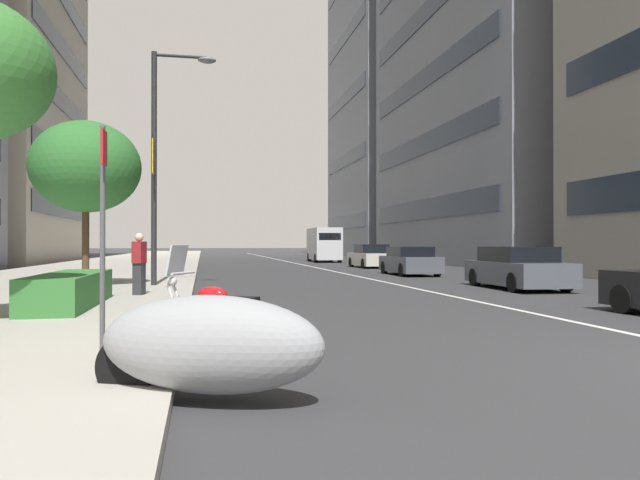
{
  "coord_description": "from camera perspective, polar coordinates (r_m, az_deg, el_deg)",
  "views": [
    {
      "loc": [
        -5.6,
        6.98,
        1.5
      ],
      "look_at": [
        15.91,
        2.76,
        1.63
      ],
      "focal_mm": 33.72,
      "sensor_mm": 36.0,
      "label": 1
    }
  ],
  "objects": [
    {
      "name": "car_far_down_avenue",
      "position": [
        37.63,
        4.82,
        -1.61
      ],
      "size": [
        4.3,
        2.0,
        1.45
      ],
      "rotation": [
        0.0,
        0.0,
        0.03
      ],
      "color": "beige",
      "rests_on": "ground"
    },
    {
      "name": "sidewalk_right_plaza",
      "position": [
        36.0,
        -19.33,
        -2.6
      ],
      "size": [
        160.0,
        9.74,
        0.15
      ],
      "primitive_type": "cube",
      "color": "#A39E93",
      "rests_on": "ground"
    },
    {
      "name": "lane_centre_stripe",
      "position": [
        41.22,
        -1.35,
        -2.43
      ],
      "size": [
        110.0,
        0.16,
        0.01
      ],
      "primitive_type": "cube",
      "color": "silver",
      "rests_on": "ground"
    },
    {
      "name": "delivery_van_ahead",
      "position": [
        49.11,
        0.37,
        -0.38
      ],
      "size": [
        5.57,
        2.25,
        2.76
      ],
      "rotation": [
        0.0,
        0.0,
        -0.03
      ],
      "color": "silver",
      "rests_on": "ground"
    },
    {
      "name": "street_tree_by_lamp_post",
      "position": [
        20.49,
        -21.34,
        6.46
      ],
      "size": [
        3.4,
        3.4,
        5.22
      ],
      "color": "#473323",
      "rests_on": "sidewalk_right_plaza"
    },
    {
      "name": "car_lead_in_lane",
      "position": [
        21.01,
        18.22,
        -2.59
      ],
      "size": [
        4.54,
        2.09,
        1.4
      ],
      "rotation": [
        0.0,
        0.0,
        -0.04
      ],
      "color": "#4C515B",
      "rests_on": "ground"
    },
    {
      "name": "street_lamp_with_banners",
      "position": [
        20.51,
        -14.65,
        8.68
      ],
      "size": [
        1.26,
        2.08,
        7.62
      ],
      "color": "#232326",
      "rests_on": "sidewalk_right_plaza"
    },
    {
      "name": "car_mid_block_traffic",
      "position": [
        28.98,
        8.51,
        -2.04
      ],
      "size": [
        4.33,
        1.92,
        1.35
      ],
      "rotation": [
        0.0,
        0.0,
        -0.01
      ],
      "color": "#4C515B",
      "rests_on": "ground"
    },
    {
      "name": "motorcycle_by_sign_pole",
      "position": [
        8.44,
        -9.4,
        -7.53
      ],
      "size": [
        1.17,
        2.01,
        1.48
      ],
      "rotation": [
        0.0,
        0.0,
        1.07
      ],
      "color": "black",
      "rests_on": "ground"
    },
    {
      "name": "clipped_hedge_bed",
      "position": [
        14.1,
        -22.64,
        -4.37
      ],
      "size": [
        4.57,
        1.1,
        0.7
      ],
      "primitive_type": "cube",
      "color": "#337033",
      "rests_on": "sidewalk_right_plaza"
    },
    {
      "name": "office_tower_mid_left",
      "position": [
        75.44,
        8.66,
        17.79
      ],
      "size": [
        19.56,
        16.17,
        49.96
      ],
      "color": "gray",
      "rests_on": "ground"
    },
    {
      "name": "parking_sign_by_curb",
      "position": [
        7.29,
        -19.91,
        1.74
      ],
      "size": [
        0.32,
        0.06,
        2.7
      ],
      "color": "#47494C",
      "rests_on": "sidewalk_right_plaza"
    },
    {
      "name": "motorcycle_far_end_row",
      "position": [
        5.78,
        -10.55,
        -9.75
      ],
      "size": [
        1.62,
        2.32,
        1.02
      ],
      "rotation": [
        0.0,
        0.0,
        1.15
      ],
      "color": "gray",
      "rests_on": "ground"
    },
    {
      "name": "pedestrian_on_plaza",
      "position": [
        16.57,
        -16.79,
        -2.16
      ],
      "size": [
        0.46,
        0.37,
        1.63
      ],
      "rotation": [
        0.0,
        0.0,
        4.42
      ],
      "color": "#2D2D33",
      "rests_on": "sidewalk_right_plaza"
    }
  ]
}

